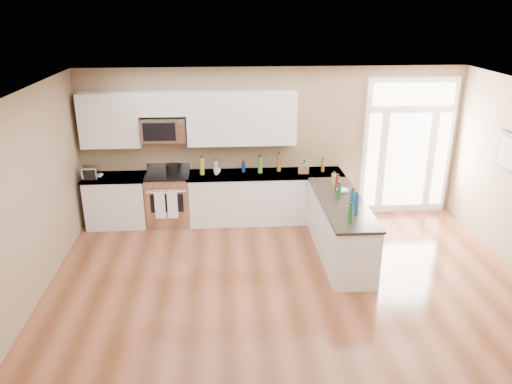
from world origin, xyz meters
The scene contains 19 objects.
ground centered at (0.00, 0.00, 0.00)m, with size 8.00×8.00×0.00m, color #5C3019.
room_shell centered at (0.00, 0.00, 1.71)m, with size 8.00×8.00×8.00m.
back_cabinet_left centered at (-2.87, 3.69, 0.44)m, with size 1.10×0.66×0.94m.
back_cabinet_right centered at (-0.16, 3.69, 0.44)m, with size 2.85×0.66×0.94m.
peninsula_cabinet centered at (0.93, 2.24, 0.43)m, with size 0.69×2.32×0.94m.
upper_cabinet_left centered at (-2.88, 3.83, 1.93)m, with size 1.04×0.33×0.95m, color silver.
upper_cabinet_right centered at (-0.57, 3.83, 1.93)m, with size 1.94×0.33×0.95m, color silver.
upper_cabinet_short centered at (-1.95, 3.83, 2.20)m, with size 0.82×0.33×0.40m, color silver.
microwave centered at (-1.95, 3.80, 1.76)m, with size 0.78×0.41×0.42m.
entry_door centered at (2.55, 3.95, 1.30)m, with size 1.70×0.10×2.60m.
wall_art_near centered at (3.47, 2.20, 1.70)m, with size 0.05×0.58×0.58m.
kitchen_range centered at (-1.93, 3.69, 0.48)m, with size 0.78×0.69×1.08m.
stockpot centered at (-1.83, 3.75, 1.04)m, with size 0.24×0.24×0.18m, color black.
toaster_oven centered at (-3.25, 3.56, 1.05)m, with size 0.27×0.21×0.23m, color silver.
cardboard_box centered at (0.54, 3.64, 1.02)m, with size 0.19×0.14×0.16m, color brown.
bowl_left centered at (-3.15, 3.65, 0.96)m, with size 0.19×0.19×0.05m, color white.
bowl_peninsula centered at (1.01, 2.60, 0.97)m, with size 0.19×0.19×0.06m, color white.
cup_counter centered at (-1.03, 3.71, 0.99)m, with size 0.13×0.13×0.10m, color white.
counter_bottles centered at (0.25, 2.98, 1.07)m, with size 2.42×2.45×0.32m.
Camera 1 is at (-0.91, -4.90, 3.85)m, focal length 35.00 mm.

